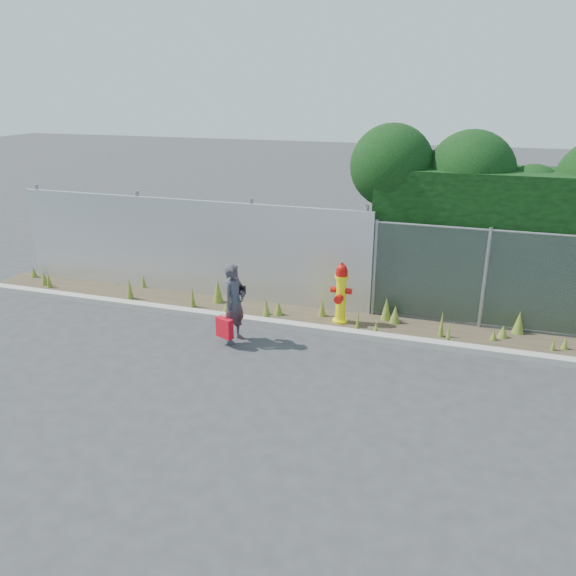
# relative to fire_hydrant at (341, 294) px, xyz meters

# --- Properties ---
(ground) EXTENTS (80.00, 80.00, 0.00)m
(ground) POSITION_rel_fire_hydrant_xyz_m (-0.50, -2.38, -0.62)
(ground) COLOR #333336
(ground) RESTS_ON ground
(curb) EXTENTS (16.00, 0.22, 0.12)m
(curb) POSITION_rel_fire_hydrant_xyz_m (-0.50, -0.58, -0.56)
(curb) COLOR #A8A197
(curb) RESTS_ON ground
(weed_strip) EXTENTS (16.00, 1.32, 0.53)m
(weed_strip) POSITION_rel_fire_hydrant_xyz_m (0.21, 0.10, -0.49)
(weed_strip) COLOR #423625
(weed_strip) RESTS_ON ground
(corrugated_fence) EXTENTS (8.50, 0.21, 2.30)m
(corrugated_fence) POSITION_rel_fire_hydrant_xyz_m (-3.75, 0.63, 0.48)
(corrugated_fence) COLOR silver
(corrugated_fence) RESTS_ON ground
(chainlink_fence) EXTENTS (6.50, 0.07, 2.05)m
(chainlink_fence) POSITION_rel_fire_hydrant_xyz_m (3.75, 0.62, 0.41)
(chainlink_fence) COLOR gray
(chainlink_fence) RESTS_ON ground
(hedge) EXTENTS (7.93, 2.08, 3.86)m
(hedge) POSITION_rel_fire_hydrant_xyz_m (3.81, 1.65, 1.48)
(hedge) COLOR black
(hedge) RESTS_ON ground
(fire_hydrant) EXTENTS (0.43, 0.38, 1.28)m
(fire_hydrant) POSITION_rel_fire_hydrant_xyz_m (0.00, 0.00, 0.00)
(fire_hydrant) COLOR #FEEA0D
(fire_hydrant) RESTS_ON ground
(woman) EXTENTS (0.48, 0.63, 1.53)m
(woman) POSITION_rel_fire_hydrant_xyz_m (-1.69, -1.45, 0.14)
(woman) COLOR #0F565F
(woman) RESTS_ON ground
(red_tote_bag) EXTENTS (0.34, 0.13, 0.45)m
(red_tote_bag) POSITION_rel_fire_hydrant_xyz_m (-1.79, -1.72, -0.26)
(red_tote_bag) COLOR red
(black_shoulder_bag) EXTENTS (0.22, 0.09, 0.16)m
(black_shoulder_bag) POSITION_rel_fire_hydrant_xyz_m (-1.67, -1.26, 0.34)
(black_shoulder_bag) COLOR black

